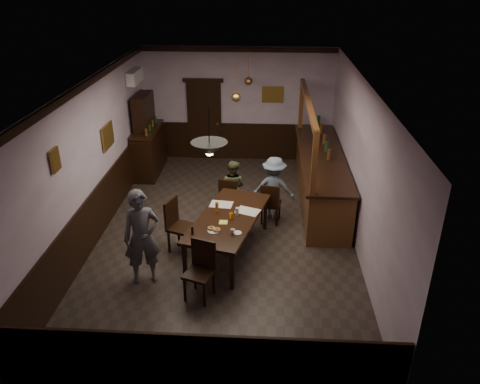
# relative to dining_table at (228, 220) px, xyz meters

# --- Properties ---
(room) EXTENTS (5.01, 8.01, 3.01)m
(room) POSITION_rel_dining_table_xyz_m (-0.11, 0.70, 0.81)
(room) COLOR #2D2621
(room) RESTS_ON ground
(dining_table) EXTENTS (1.53, 2.38, 0.75)m
(dining_table) POSITION_rel_dining_table_xyz_m (0.00, 0.00, 0.00)
(dining_table) COLOR black
(dining_table) RESTS_ON ground
(chair_far_left) EXTENTS (0.45, 0.45, 0.89)m
(chair_far_left) POSITION_rel_dining_table_xyz_m (-0.10, 1.35, -0.20)
(chair_far_left) COLOR black
(chair_far_left) RESTS_ON ground
(chair_far_right) EXTENTS (0.45, 0.45, 0.89)m
(chair_far_right) POSITION_rel_dining_table_xyz_m (0.77, 1.12, -0.20)
(chair_far_right) COLOR black
(chair_far_right) RESTS_ON ground
(chair_near) EXTENTS (0.54, 0.54, 0.97)m
(chair_near) POSITION_rel_dining_table_xyz_m (-0.33, -1.28, -0.15)
(chair_near) COLOR black
(chair_near) RESTS_ON ground
(chair_side) EXTENTS (0.56, 0.56, 1.02)m
(chair_side) POSITION_rel_dining_table_xyz_m (-0.95, 0.05, -0.13)
(chair_side) COLOR black
(chair_side) RESTS_ON ground
(person_standing) EXTENTS (0.70, 0.57, 1.67)m
(person_standing) POSITION_rel_dining_table_xyz_m (-1.34, -0.94, 0.15)
(person_standing) COLOR #53545F
(person_standing) RESTS_ON ground
(person_seated_left) EXTENTS (0.69, 0.62, 1.17)m
(person_seated_left) POSITION_rel_dining_table_xyz_m (-0.04, 1.61, -0.10)
(person_seated_left) COLOR #505533
(person_seated_left) RESTS_ON ground
(person_seated_right) EXTENTS (0.95, 0.64, 1.36)m
(person_seated_right) POSITION_rel_dining_table_xyz_m (0.83, 1.38, -0.01)
(person_seated_right) COLOR slate
(person_seated_right) RESTS_ON ground
(newspaper_left) EXTENTS (0.45, 0.35, 0.01)m
(newspaper_left) POSITION_rel_dining_table_xyz_m (-0.17, 0.45, 0.07)
(newspaper_left) COLOR silver
(newspaper_left) RESTS_ON dining_table
(newspaper_right) EXTENTS (0.50, 0.43, 0.01)m
(newspaper_right) POSITION_rel_dining_table_xyz_m (0.34, 0.21, 0.07)
(newspaper_right) COLOR silver
(newspaper_right) RESTS_ON dining_table
(napkin) EXTENTS (0.18, 0.18, 0.00)m
(napkin) POSITION_rel_dining_table_xyz_m (-0.07, -0.21, 0.07)
(napkin) COLOR #E2E855
(napkin) RESTS_ON dining_table
(saucer) EXTENTS (0.15, 0.15, 0.01)m
(saucer) POSITION_rel_dining_table_xyz_m (0.20, -0.57, 0.07)
(saucer) COLOR white
(saucer) RESTS_ON dining_table
(coffee_cup) EXTENTS (0.10, 0.10, 0.07)m
(coffee_cup) POSITION_rel_dining_table_xyz_m (0.12, -0.59, 0.11)
(coffee_cup) COLOR white
(coffee_cup) RESTS_ON saucer
(pastry_plate) EXTENTS (0.22, 0.22, 0.01)m
(pastry_plate) POSITION_rel_dining_table_xyz_m (-0.20, -0.53, 0.07)
(pastry_plate) COLOR white
(pastry_plate) RESTS_ON dining_table
(pastry_ring_a) EXTENTS (0.13, 0.13, 0.04)m
(pastry_ring_a) POSITION_rel_dining_table_xyz_m (-0.25, -0.49, 0.10)
(pastry_ring_a) COLOR #C68C47
(pastry_ring_a) RESTS_ON pastry_plate
(pastry_ring_b) EXTENTS (0.13, 0.13, 0.04)m
(pastry_ring_b) POSITION_rel_dining_table_xyz_m (-0.15, -0.54, 0.10)
(pastry_ring_b) COLOR #C68C47
(pastry_ring_b) RESTS_ON pastry_plate
(soda_can) EXTENTS (0.07, 0.07, 0.12)m
(soda_can) POSITION_rel_dining_table_xyz_m (0.06, -0.09, 0.12)
(soda_can) COLOR orange
(soda_can) RESTS_ON dining_table
(beer_glass) EXTENTS (0.06, 0.06, 0.20)m
(beer_glass) POSITION_rel_dining_table_xyz_m (-0.22, 0.16, 0.16)
(beer_glass) COLOR #BF721E
(beer_glass) RESTS_ON dining_table
(water_glass) EXTENTS (0.06, 0.06, 0.15)m
(water_glass) POSITION_rel_dining_table_xyz_m (0.16, 0.06, 0.14)
(water_glass) COLOR silver
(water_glass) RESTS_ON dining_table
(pepper_mill) EXTENTS (0.04, 0.04, 0.14)m
(pepper_mill) POSITION_rel_dining_table_xyz_m (-0.56, -0.63, 0.13)
(pepper_mill) COLOR black
(pepper_mill) RESTS_ON dining_table
(sideboard) EXTENTS (0.55, 1.53, 2.03)m
(sideboard) POSITION_rel_dining_table_xyz_m (-2.32, 3.59, 0.13)
(sideboard) COLOR black
(sideboard) RESTS_ON ground
(bar_counter) EXTENTS (0.96, 4.14, 2.32)m
(bar_counter) POSITION_rel_dining_table_xyz_m (1.88, 2.26, -0.10)
(bar_counter) COLOR #542A16
(bar_counter) RESTS_ON ground
(door_back) EXTENTS (0.90, 0.06, 2.10)m
(door_back) POSITION_rel_dining_table_xyz_m (-1.01, 4.65, 0.36)
(door_back) COLOR black
(door_back) RESTS_ON ground
(ac_unit) EXTENTS (0.20, 0.85, 0.30)m
(ac_unit) POSITION_rel_dining_table_xyz_m (-2.49, 3.60, 1.76)
(ac_unit) COLOR white
(ac_unit) RESTS_ON ground
(picture_left_small) EXTENTS (0.04, 0.28, 0.36)m
(picture_left_small) POSITION_rel_dining_table_xyz_m (-2.57, -0.90, 1.46)
(picture_left_small) COLOR olive
(picture_left_small) RESTS_ON ground
(picture_left_large) EXTENTS (0.04, 0.62, 0.48)m
(picture_left_large) POSITION_rel_dining_table_xyz_m (-2.57, 1.50, 1.01)
(picture_left_large) COLOR olive
(picture_left_large) RESTS_ON ground
(picture_back) EXTENTS (0.55, 0.04, 0.42)m
(picture_back) POSITION_rel_dining_table_xyz_m (0.79, 4.66, 1.11)
(picture_back) COLOR olive
(picture_back) RESTS_ON ground
(pendant_iron) EXTENTS (0.56, 0.56, 0.77)m
(pendant_iron) POSITION_rel_dining_table_xyz_m (-0.21, -0.77, 1.65)
(pendant_iron) COLOR black
(pendant_iron) RESTS_ON ground
(pendant_brass_mid) EXTENTS (0.20, 0.20, 0.81)m
(pendant_brass_mid) POSITION_rel_dining_table_xyz_m (-0.01, 2.43, 1.61)
(pendant_brass_mid) COLOR #BF8C3F
(pendant_brass_mid) RESTS_ON ground
(pendant_brass_far) EXTENTS (0.20, 0.20, 0.81)m
(pendant_brass_far) POSITION_rel_dining_table_xyz_m (0.19, 3.95, 1.61)
(pendant_brass_far) COLOR #BF8C3F
(pendant_brass_far) RESTS_ON ground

